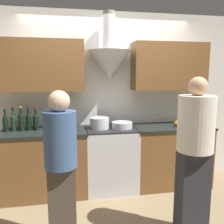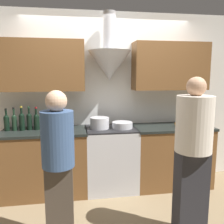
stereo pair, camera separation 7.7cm
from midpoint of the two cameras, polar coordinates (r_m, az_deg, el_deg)
ground_plane at (r=3.44m, az=1.34°, el=-20.23°), size 12.00×12.00×0.00m
wall_back at (r=3.60m, az=-0.34°, el=5.76°), size 8.40×0.62×2.60m
counter_left at (r=3.53m, az=-15.12°, el=-11.55°), size 1.17×0.62×0.92m
counter_right at (r=3.80m, az=14.53°, el=-10.01°), size 1.15×0.62×0.92m
stove_range at (r=3.55m, az=0.37°, el=-11.05°), size 0.72×0.60×0.92m
wine_bottle_0 at (r=3.52m, az=-23.47°, el=-2.18°), size 0.07×0.07×0.31m
wine_bottle_1 at (r=3.50m, az=-21.86°, el=-2.13°), size 0.07×0.07×0.32m
wine_bottle_2 at (r=3.47m, az=-20.28°, el=-1.97°), size 0.07×0.07×0.34m
wine_bottle_3 at (r=3.47m, az=-18.68°, el=-1.94°), size 0.07×0.07×0.33m
wine_bottle_4 at (r=3.45m, az=-17.10°, el=-2.03°), size 0.08×0.08×0.32m
stock_pot at (r=3.38m, az=-2.35°, el=-2.64°), size 0.27×0.27×0.16m
mixing_bowl at (r=3.42m, az=3.15°, el=-3.15°), size 0.29×0.29×0.09m
orange_fruit at (r=3.64m, az=16.09°, el=-2.75°), size 0.09×0.09×0.09m
person_foreground_left at (r=2.30m, az=-11.80°, el=-12.05°), size 0.30×0.30×1.54m
person_foreground_right at (r=2.52m, az=19.70°, el=-9.25°), size 0.36×0.36×1.66m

